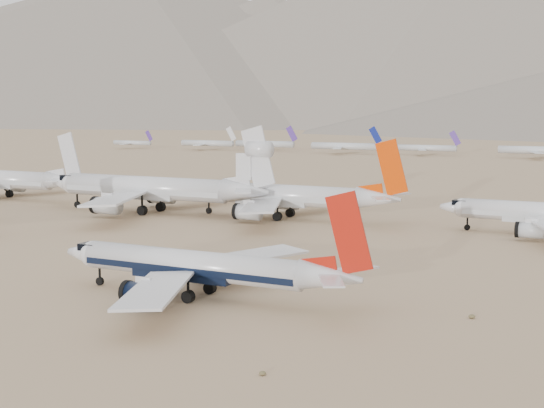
{
  "coord_description": "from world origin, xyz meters",
  "views": [
    {
      "loc": [
        43.02,
        -89.96,
        25.34
      ],
      "look_at": [
        -23.19,
        41.72,
        7.0
      ],
      "focal_mm": 50.0,
      "sensor_mm": 36.0,
      "label": 1
    }
  ],
  "objects": [
    {
      "name": "ground",
      "position": [
        0.0,
        0.0,
        0.0
      ],
      "size": [
        7000.0,
        7000.0,
        0.0
      ],
      "primitive_type": "plane",
      "color": "#9B7D5A",
      "rests_on": "ground"
    },
    {
      "name": "main_airliner",
      "position": [
        -10.16,
        -4.88,
        4.33
      ],
      "size": [
        44.63,
        43.59,
        15.75
      ],
      "color": "silver",
      "rests_on": "ground"
    },
    {
      "name": "row2_orange_tail",
      "position": [
        -32.53,
        67.88,
        5.4
      ],
      "size": [
        53.92,
        52.75,
        19.24
      ],
      "color": "silver",
      "rests_on": "ground"
    },
    {
      "name": "row2_white_trijet",
      "position": [
        -65.15,
        62.13,
        6.35
      ],
      "size": [
        61.88,
        60.48,
        21.93
      ],
      "color": "silver",
      "rests_on": "ground"
    },
    {
      "name": "row2_white_twin",
      "position": [
        -123.34,
        68.06,
        5.49
      ],
      "size": [
        54.56,
        53.39,
        19.5
      ],
      "color": "silver",
      "rests_on": "ground"
    },
    {
      "name": "desert_scrub",
      "position": [
        13.34,
        -27.08,
        0.29
      ],
      "size": [
        265.55,
        121.67,
        0.67
      ],
      "color": "brown",
      "rests_on": "ground"
    }
  ]
}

